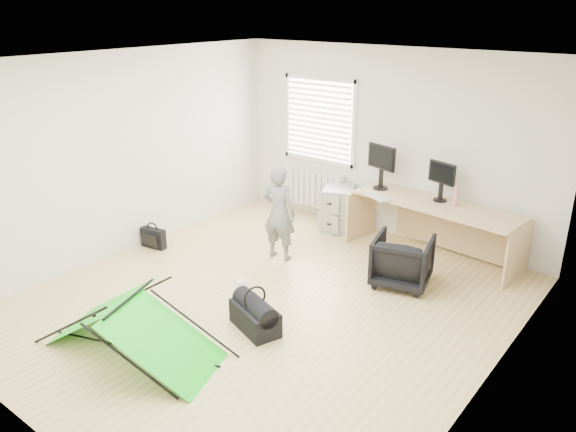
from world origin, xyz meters
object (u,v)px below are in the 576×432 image
Objects in this scene: filing_cabinet at (339,208)px; desk at (433,230)px; office_chair at (402,261)px; laptop_bag at (153,238)px; thermos at (456,196)px; duffel_bag at (255,318)px; monitor_left at (381,173)px; kite at (132,324)px; monitor_right at (441,187)px; storage_crate at (407,269)px; person at (279,213)px.

desk is at bearing -25.85° from filing_cabinet.
office_chair is 1.81× the size of laptop_bag.
thermos reaches higher than desk.
thermos reaches higher than duffel_bag.
desk is 8.59× the size of thermos.
kite is (-0.49, -3.97, -0.71)m from monitor_left.
monitor_right is 0.22× the size of kite.
kite is at bearing -110.54° from filing_cabinet.
storage_crate is (1.42, 3.08, -0.16)m from kite.
person is (-1.65, -0.33, 0.33)m from office_chair.
monitor_right is (-0.00, 0.13, 0.58)m from desk.
monitor_right is 1.28m from office_chair.
filing_cabinet is 0.97× the size of office_chair.
thermos is 1.17m from storage_crate.
storage_crate is at bearing -27.92° from monitor_left.
storage_crate is 2.18m from duffel_bag.
duffel_bag is at bearing -70.20° from monitor_left.
thermos is at bearing -114.64° from office_chair.
filing_cabinet is 1.09× the size of duffel_bag.
person is 2.79× the size of storage_crate.
monitor_right is (1.55, 0.05, 0.63)m from filing_cabinet.
person reaches higher than kite.
storage_crate is 0.76× the size of duffel_bag.
filing_cabinet reaches higher than storage_crate.
laptop_bag is at bearing -157.56° from storage_crate.
thermos reaches higher than storage_crate.
office_chair reaches higher than storage_crate.
person is at bearing -162.90° from storage_crate.
thermos is 0.57× the size of storage_crate.
duffel_bag is (-0.72, -2.05, 0.00)m from storage_crate.
desk is at bearing 51.06° from kite.
monitor_left is at bearing 136.14° from storage_crate.
desk is at bearing 92.74° from storage_crate.
thermos is 4.30m from kite.
kite is at bearing -104.54° from duffel_bag.
filing_cabinet is (-1.56, 0.07, -0.05)m from desk.
kite reaches higher than duffel_bag.
laptop_bag is (-3.22, -2.13, -0.24)m from desk.
laptop_bag is (-1.66, -2.21, -0.19)m from filing_cabinet.
storage_crate is 1.22× the size of laptop_bag.
kite is (-1.38, -4.00, -0.67)m from monitor_right.
duffel_bag is (-0.68, -2.97, -0.83)m from monitor_right.
monitor_right is 1.09× the size of laptop_bag.
person is at bearing -143.42° from thermos.
monitor_right reaches higher than duffel_bag.
thermos is 0.38× the size of office_chair.
monitor_left is 1.12m from thermos.
duffel_bag is at bearing -97.38° from desk.
thermos is (1.12, -0.03, -0.10)m from monitor_left.
storage_crate is (0.04, -0.79, -0.26)m from desk.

